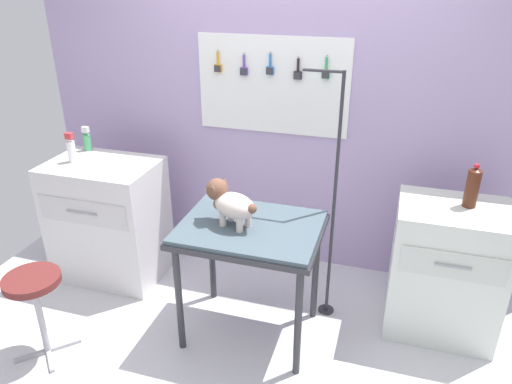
{
  "coord_description": "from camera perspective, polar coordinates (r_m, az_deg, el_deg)",
  "views": [
    {
      "loc": [
        0.79,
        -2.15,
        2.24
      ],
      "look_at": [
        0.06,
        0.23,
        1.07
      ],
      "focal_mm": 33.77,
      "sensor_mm": 36.0,
      "label": 1
    }
  ],
  "objects": [
    {
      "name": "counter_left",
      "position": [
        3.88,
        -17.06,
        -3.18
      ],
      "size": [
        0.8,
        0.58,
        0.94
      ],
      "color": "silver",
      "rests_on": "ground"
    },
    {
      "name": "rear_wall_panel",
      "position": [
        3.68,
        3.85,
        8.07
      ],
      "size": [
        4.0,
        0.11,
        2.3
      ],
      "color": "#AC97C3",
      "rests_on": "ground"
    },
    {
      "name": "ground",
      "position": [
        3.22,
        -2.35,
        -19.4
      ],
      "size": [
        4.4,
        4.0,
        0.04
      ],
      "primitive_type": "cube",
      "color": "silver"
    },
    {
      "name": "stool",
      "position": [
        3.23,
        -24.78,
        -10.68
      ],
      "size": [
        0.33,
        0.33,
        0.58
      ],
      "color": "#9E9EA3",
      "rests_on": "ground"
    },
    {
      "name": "spray_bottle_short",
      "position": [
        3.96,
        -19.39,
        5.79
      ],
      "size": [
        0.06,
        0.06,
        0.19
      ],
      "color": "#47A665",
      "rests_on": "counter_left"
    },
    {
      "name": "grooming_arm",
      "position": [
        3.15,
        9.0,
        -2.32
      ],
      "size": [
        0.3,
        0.11,
        1.7
      ],
      "color": "#2D2D33",
      "rests_on": "ground"
    },
    {
      "name": "dog",
      "position": [
        2.87,
        -3.17,
        -1.22
      ],
      "size": [
        0.37,
        0.25,
        0.27
      ],
      "color": "beige",
      "rests_on": "grooming_table"
    },
    {
      "name": "cabinet_right",
      "position": [
        3.39,
        21.47,
        -8.55
      ],
      "size": [
        0.68,
        0.54,
        0.9
      ],
      "color": "silver",
      "rests_on": "ground"
    },
    {
      "name": "soda_bottle",
      "position": [
        3.18,
        24.26,
        0.53
      ],
      "size": [
        0.08,
        0.08,
        0.28
      ],
      "color": "#4B2212",
      "rests_on": "cabinet_right"
    },
    {
      "name": "spray_bottle_tall",
      "position": [
        3.75,
        -21.04,
        4.72
      ],
      "size": [
        0.06,
        0.06,
        0.22
      ],
      "color": "white",
      "rests_on": "counter_left"
    },
    {
      "name": "grooming_table",
      "position": [
        2.97,
        -0.71,
        -5.42
      ],
      "size": [
        0.87,
        0.67,
        0.82
      ],
      "color": "#2D2D33",
      "rests_on": "ground"
    }
  ]
}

